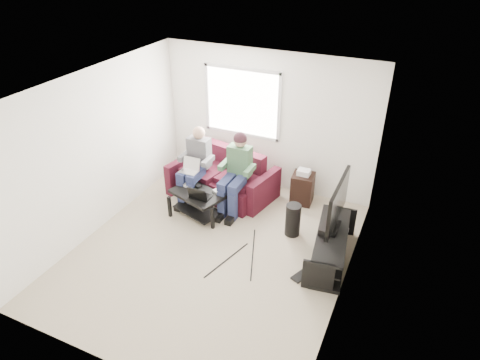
% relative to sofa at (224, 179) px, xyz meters
% --- Properties ---
extents(floor, '(4.50, 4.50, 0.00)m').
position_rel_sofa_xyz_m(floor, '(0.57, -1.57, -0.32)').
color(floor, '#B7AC8E').
rests_on(floor, ground).
extents(ceiling, '(4.50, 4.50, 0.00)m').
position_rel_sofa_xyz_m(ceiling, '(0.57, -1.57, 2.28)').
color(ceiling, white).
rests_on(ceiling, wall_back).
extents(wall_back, '(4.50, 0.00, 4.50)m').
position_rel_sofa_xyz_m(wall_back, '(0.57, 0.68, 0.98)').
color(wall_back, white).
rests_on(wall_back, floor).
extents(wall_front, '(4.50, 0.00, 4.50)m').
position_rel_sofa_xyz_m(wall_front, '(0.57, -3.82, 0.98)').
color(wall_front, white).
rests_on(wall_front, floor).
extents(wall_left, '(0.00, 4.50, 4.50)m').
position_rel_sofa_xyz_m(wall_left, '(-1.43, -1.57, 0.98)').
color(wall_left, white).
rests_on(wall_left, floor).
extents(wall_right, '(0.00, 4.50, 4.50)m').
position_rel_sofa_xyz_m(wall_right, '(2.57, -1.57, 0.98)').
color(wall_right, white).
rests_on(wall_right, floor).
extents(window, '(1.48, 0.04, 1.28)m').
position_rel_sofa_xyz_m(window, '(0.07, 0.66, 1.28)').
color(window, white).
rests_on(window, wall_back).
extents(sofa, '(1.98, 1.15, 0.85)m').
position_rel_sofa_xyz_m(sofa, '(0.00, 0.00, 0.00)').
color(sofa, '#45111E').
rests_on(sofa, floor).
extents(person_left, '(0.40, 0.71, 1.35)m').
position_rel_sofa_xyz_m(person_left, '(-0.40, -0.32, 0.43)').
color(person_left, navy).
rests_on(person_left, sofa).
extents(person_right, '(0.40, 0.71, 1.39)m').
position_rel_sofa_xyz_m(person_right, '(0.40, -0.30, 0.49)').
color(person_right, navy).
rests_on(person_right, sofa).
extents(laptop_silver, '(0.36, 0.28, 0.24)m').
position_rel_sofa_xyz_m(laptop_silver, '(-0.40, -0.53, 0.40)').
color(laptop_silver, silver).
rests_on(laptop_silver, person_left).
extents(coffee_table, '(1.02, 0.80, 0.45)m').
position_rel_sofa_xyz_m(coffee_table, '(-0.11, -0.80, 0.01)').
color(coffee_table, black).
rests_on(coffee_table, floor).
extents(laptop_black, '(0.38, 0.30, 0.24)m').
position_rel_sofa_xyz_m(laptop_black, '(0.01, -0.88, 0.25)').
color(laptop_black, black).
rests_on(laptop_black, coffee_table).
extents(controller_a, '(0.16, 0.12, 0.04)m').
position_rel_sofa_xyz_m(controller_a, '(-0.39, -0.68, 0.15)').
color(controller_a, silver).
rests_on(controller_a, coffee_table).
extents(controller_b, '(0.16, 0.13, 0.04)m').
position_rel_sofa_xyz_m(controller_b, '(-0.21, -0.62, 0.15)').
color(controller_b, black).
rests_on(controller_b, coffee_table).
extents(controller_c, '(0.17, 0.14, 0.04)m').
position_rel_sofa_xyz_m(controller_c, '(0.19, -0.65, 0.15)').
color(controller_c, gray).
rests_on(controller_c, coffee_table).
extents(tv_stand, '(0.64, 1.52, 0.49)m').
position_rel_sofa_xyz_m(tv_stand, '(2.27, -0.99, -0.10)').
color(tv_stand, black).
rests_on(tv_stand, floor).
extents(tv, '(0.12, 1.10, 0.81)m').
position_rel_sofa_xyz_m(tv, '(2.27, -0.89, 0.63)').
color(tv, black).
rests_on(tv, tv_stand).
extents(soundbar, '(0.12, 0.50, 0.10)m').
position_rel_sofa_xyz_m(soundbar, '(2.15, -0.89, 0.22)').
color(soundbar, black).
rests_on(soundbar, tv_stand).
extents(drink_cup, '(0.08, 0.08, 0.12)m').
position_rel_sofa_xyz_m(drink_cup, '(2.22, -0.36, 0.23)').
color(drink_cup, '#956840').
rests_on(drink_cup, tv_stand).
extents(console_white, '(0.30, 0.22, 0.06)m').
position_rel_sofa_xyz_m(console_white, '(2.27, -1.39, -0.03)').
color(console_white, silver).
rests_on(console_white, tv_stand).
extents(console_grey, '(0.34, 0.26, 0.08)m').
position_rel_sofa_xyz_m(console_grey, '(2.27, -0.69, -0.02)').
color(console_grey, gray).
rests_on(console_grey, tv_stand).
extents(console_black, '(0.38, 0.30, 0.07)m').
position_rel_sofa_xyz_m(console_black, '(2.27, -1.04, -0.02)').
color(console_black, black).
rests_on(console_black, tv_stand).
extents(subwoofer, '(0.24, 0.24, 0.56)m').
position_rel_sofa_xyz_m(subwoofer, '(1.56, -0.64, -0.04)').
color(subwoofer, black).
rests_on(subwoofer, floor).
extents(keyboard_floor, '(0.31, 0.47, 0.02)m').
position_rel_sofa_xyz_m(keyboard_floor, '(2.03, -1.48, -0.30)').
color(keyboard_floor, black).
rests_on(keyboard_floor, floor).
extents(end_table, '(0.38, 0.38, 0.66)m').
position_rel_sofa_xyz_m(end_table, '(1.41, 0.35, -0.02)').
color(end_table, black).
rests_on(end_table, floor).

